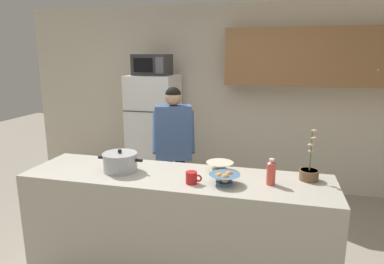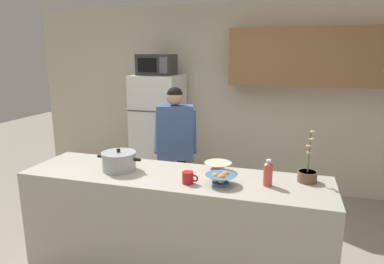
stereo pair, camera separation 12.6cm
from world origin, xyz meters
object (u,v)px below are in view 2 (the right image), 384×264
person_near_pot (175,140)px  coffee_mug (188,178)px  bread_bowl (221,179)px  empty_bowl (218,166)px  potted_orchid (307,174)px  refrigerator (159,133)px  bottle_near_edge (268,173)px  cooking_pot (119,161)px  microwave (157,65)px

person_near_pot → coffee_mug: size_ratio=11.96×
bread_bowl → empty_bowl: 0.31m
bread_bowl → potted_orchid: size_ratio=0.57×
coffee_mug → refrigerator: bearing=117.9°
bread_bowl → bottle_near_edge: bearing=13.7°
refrigerator → cooking_pot: refrigerator is taller
refrigerator → cooking_pot: (0.38, -1.86, 0.19)m
coffee_mug → empty_bowl: bearing=64.3°
microwave → person_near_pot: (0.57, -0.89, -0.80)m
refrigerator → potted_orchid: (1.95, -1.69, 0.17)m
bread_bowl → bottle_near_edge: bottle_near_edge is taller
refrigerator → empty_bowl: size_ratio=6.84×
microwave → person_near_pot: bearing=-57.3°
person_near_pot → coffee_mug: 1.19m
cooking_pot → coffee_mug: size_ratio=3.14×
cooking_pot → empty_bowl: bearing=13.8°
coffee_mug → empty_bowl: (0.16, 0.34, -0.00)m
microwave → refrigerator: bearing=90.1°
cooking_pot → refrigerator: bearing=101.7°
refrigerator → bread_bowl: (1.31, -1.95, 0.15)m
microwave → empty_bowl: microwave is taller
refrigerator → person_near_pot: (0.57, -0.91, 0.15)m
refrigerator → bread_bowl: size_ratio=6.70×
bottle_near_edge → person_near_pot: bearing=138.8°
empty_bowl → potted_orchid: (0.73, -0.04, 0.02)m
person_near_pot → empty_bowl: person_near_pot is taller
coffee_mug → bottle_near_edge: (0.60, 0.13, 0.05)m
person_near_pot → cooking_pot: (-0.19, -0.95, 0.03)m
refrigerator → coffee_mug: 2.26m
coffee_mug → potted_orchid: (0.89, 0.30, 0.02)m
cooking_pot → bottle_near_edge: bearing=-0.1°
refrigerator → coffee_mug: size_ratio=12.46×
bread_bowl → empty_bowl: bearing=106.4°
person_near_pot → bottle_near_edge: bearing=-41.2°
empty_bowl → refrigerator: bearing=126.4°
microwave → cooking_pot: size_ratio=1.17×
cooking_pot → coffee_mug: bearing=-11.2°
bottle_near_edge → potted_orchid: (0.30, 0.17, -0.04)m
refrigerator → potted_orchid: 2.59m
bread_bowl → coffee_mug: bearing=-169.5°
microwave → bottle_near_edge: 2.59m
microwave → bottle_near_edge: size_ratio=2.30×
bottle_near_edge → empty_bowl: bearing=154.5°
microwave → coffee_mug: size_ratio=3.66×
refrigerator → cooking_pot: size_ratio=3.97×
refrigerator → cooking_pot: 1.91m
coffee_mug → bottle_near_edge: bearing=12.3°
refrigerator → bread_bowl: bearing=-56.1°
microwave → bottle_near_edge: bearing=-48.0°
microwave → empty_bowl: bearing=-53.2°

